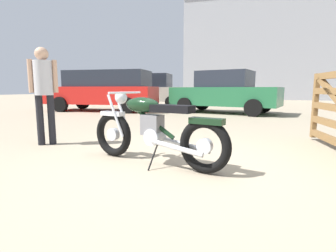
# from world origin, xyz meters

# --- Properties ---
(ground_plane) EXTENTS (80.00, 80.00, 0.00)m
(ground_plane) POSITION_xyz_m (0.00, 0.00, 0.00)
(ground_plane) COLOR gray
(vintage_motorcycle) EXTENTS (2.06, 0.72, 0.94)m
(vintage_motorcycle) POSITION_xyz_m (-0.42, -0.11, 0.45)
(vintage_motorcycle) COLOR black
(vintage_motorcycle) RESTS_ON ground_plane
(bystander) EXTENTS (0.37, 0.33, 1.66)m
(bystander) POSITION_xyz_m (-2.62, 0.31, 1.02)
(bystander) COLOR black
(bystander) RESTS_ON ground_plane
(white_estate_far) EXTENTS (4.90, 2.46, 1.74)m
(white_estate_far) POSITION_xyz_m (-5.71, 6.63, 0.94)
(white_estate_far) COLOR black
(white_estate_far) RESTS_ON ground_plane
(red_hatchback_near) EXTENTS (4.45, 2.51, 1.67)m
(red_hatchback_near) POSITION_xyz_m (-0.63, 7.50, 0.84)
(red_hatchback_near) COLOR black
(red_hatchback_near) RESTS_ON ground_plane
(dark_sedan_left) EXTENTS (4.09, 2.22, 1.78)m
(dark_sedan_left) POSITION_xyz_m (-5.03, 10.13, 0.92)
(dark_sedan_left) COLOR black
(dark_sedan_left) RESTS_ON ground_plane
(industrial_building) EXTENTS (20.01, 14.82, 20.21)m
(industrial_building) POSITION_xyz_m (2.26, 27.93, 4.88)
(industrial_building) COLOR #9EA0A8
(industrial_building) RESTS_ON ground_plane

